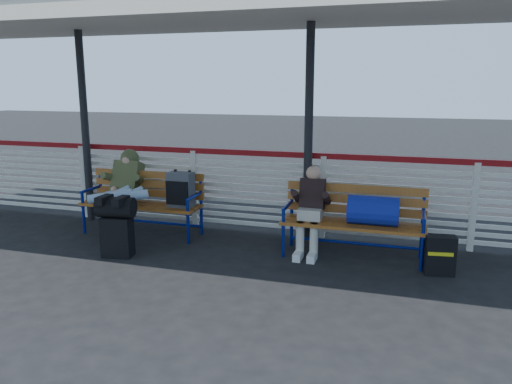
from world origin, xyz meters
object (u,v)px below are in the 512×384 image
(luggage_stack, at_px, (117,224))
(suitcase_side, at_px, (440,255))
(traveler_man, at_px, (121,192))
(bench_left, at_px, (157,194))
(bench_right, at_px, (364,213))
(companion_person, at_px, (310,209))

(luggage_stack, distance_m, suitcase_side, 3.99)
(luggage_stack, distance_m, traveler_man, 0.81)
(bench_left, distance_m, suitcase_side, 3.96)
(bench_right, relative_size, companion_person, 1.57)
(traveler_man, distance_m, suitcase_side, 4.32)
(luggage_stack, distance_m, bench_right, 3.16)
(bench_right, xyz_separation_m, companion_person, (-0.69, -0.00, -0.01))
(bench_left, bearing_deg, suitcase_side, -6.77)
(luggage_stack, bearing_deg, traveler_man, 107.94)
(traveler_man, bearing_deg, luggage_stack, -63.30)
(luggage_stack, xyz_separation_m, bench_right, (3.04, 0.86, 0.18))
(suitcase_side, bearing_deg, bench_left, 165.33)
(companion_person, xyz_separation_m, suitcase_side, (1.60, -0.30, -0.36))
(bench_left, distance_m, companion_person, 2.32)
(bench_right, distance_m, traveler_man, 3.39)
(traveler_man, xyz_separation_m, suitcase_side, (4.29, -0.12, -0.46))
(companion_person, distance_m, suitcase_side, 1.67)
(bench_right, bearing_deg, companion_person, -179.82)
(bench_left, relative_size, companion_person, 1.57)
(suitcase_side, bearing_deg, companion_person, 161.56)
(bench_left, xyz_separation_m, bench_right, (3.00, -0.16, -0.01))
(bench_right, height_order, suitcase_side, bench_right)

